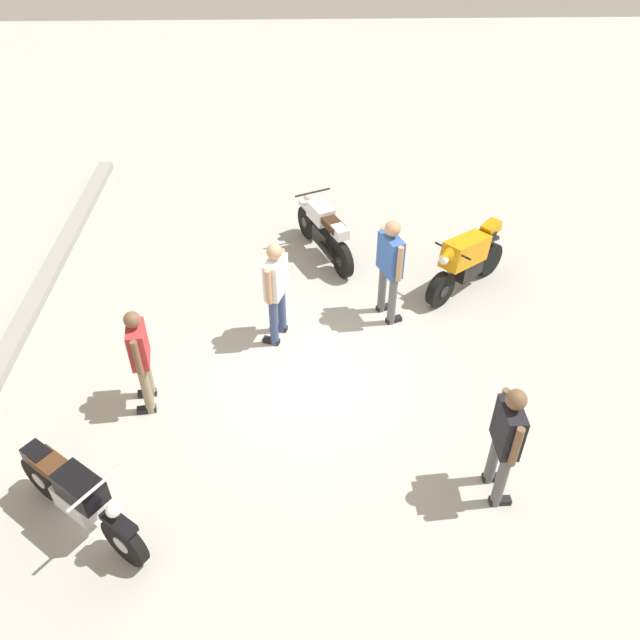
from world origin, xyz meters
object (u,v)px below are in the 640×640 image
motorcycle_silver_cruiser (324,231)px  person_in_blue_shirt (390,264)px  person_in_white_shirt (276,286)px  person_in_red_shirt (140,355)px  motorcycle_orange_sportbike (467,259)px  person_in_black_shirt (506,438)px  motorcycle_black_cruiser (78,496)px

motorcycle_silver_cruiser → person_in_blue_shirt: 2.14m
person_in_white_shirt → person_in_red_shirt: 2.24m
motorcycle_silver_cruiser → person_in_red_shirt: size_ratio=1.21×
motorcycle_orange_sportbike → person_in_blue_shirt: person_in_blue_shirt is taller
motorcycle_orange_sportbike → motorcycle_silver_cruiser: size_ratio=0.80×
person_in_black_shirt → person_in_white_shirt: person_in_black_shirt is taller
motorcycle_orange_sportbike → person_in_black_shirt: 4.26m
motorcycle_black_cruiser → person_in_white_shirt: (3.31, -2.16, 0.46)m
person_in_red_shirt → person_in_blue_shirt: bearing=-161.1°
person_in_white_shirt → person_in_red_shirt: bearing=58.0°
motorcycle_silver_cruiser → motorcycle_orange_sportbike: bearing=-139.2°
motorcycle_black_cruiser → motorcycle_silver_cruiser: size_ratio=0.89×
motorcycle_orange_sportbike → person_in_red_shirt: size_ratio=0.97×
person_in_black_shirt → person_in_red_shirt: 4.72m
motorcycle_orange_sportbike → motorcycle_silver_cruiser: (1.09, 2.37, -0.07)m
motorcycle_orange_sportbike → person_in_blue_shirt: bearing=-14.4°
person_in_white_shirt → motorcycle_silver_cruiser: bearing=-89.1°
motorcycle_black_cruiser → person_in_white_shirt: person_in_white_shirt is taller
motorcycle_silver_cruiser → person_in_white_shirt: (-2.32, 0.80, 0.46)m
person_in_red_shirt → person_in_black_shirt: bearing=151.1°
person_in_blue_shirt → motorcycle_silver_cruiser: bearing=96.5°
motorcycle_silver_cruiser → person_in_white_shirt: bearing=136.5°
motorcycle_orange_sportbike → person_in_red_shirt: bearing=-14.6°
motorcycle_silver_cruiser → person_in_red_shirt: (-3.70, 2.56, 0.39)m
motorcycle_black_cruiser → person_in_white_shirt: bearing=94.0°
motorcycle_black_cruiser → motorcycle_silver_cruiser: same height
motorcycle_black_cruiser → person_in_blue_shirt: size_ratio=0.97×
motorcycle_silver_cruiser → person_in_black_shirt: (-5.31, -1.88, 0.47)m
motorcycle_black_cruiser → person_in_blue_shirt: bearing=81.2°
motorcycle_silver_cruiser → person_in_blue_shirt: size_ratio=1.09×
person_in_blue_shirt → person_in_white_shirt: bearing=174.3°
person_in_blue_shirt → person_in_red_shirt: (-1.86, 3.51, -0.12)m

